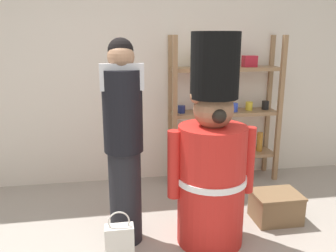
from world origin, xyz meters
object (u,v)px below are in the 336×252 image
person_shopper (124,141)px  merchandise_shelf (224,110)px  teddy_bear_guard (212,161)px  display_crate (276,207)px  shopping_bag (120,243)px

person_shopper → merchandise_shelf: bearing=43.4°
merchandise_shelf → teddy_bear_guard: (-0.53, -1.28, -0.14)m
merchandise_shelf → person_shopper: size_ratio=1.01×
display_crate → teddy_bear_guard: bearing=-162.8°
person_shopper → display_crate: (1.39, 0.09, -0.74)m
person_shopper → display_crate: person_shopper is taller
person_shopper → display_crate: bearing=3.8°
teddy_bear_guard → shopping_bag: bearing=-168.1°
merchandise_shelf → display_crate: 1.29m
display_crate → person_shopper: bearing=-176.2°
merchandise_shelf → teddy_bear_guard: bearing=-112.4°
teddy_bear_guard → display_crate: (0.70, 0.22, -0.58)m
merchandise_shelf → teddy_bear_guard: teddy_bear_guard is taller
teddy_bear_guard → shopping_bag: size_ratio=4.12×
teddy_bear_guard → display_crate: 0.93m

